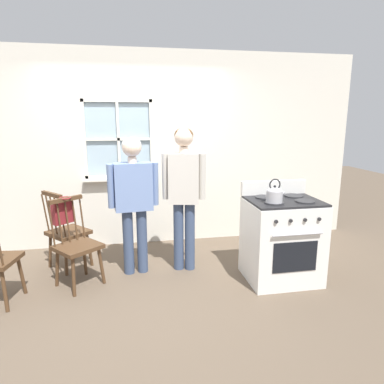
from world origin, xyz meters
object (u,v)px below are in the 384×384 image
(chair_center_cluster, at_px, (67,233))
(potted_plant, at_px, (115,174))
(kettle, at_px, (274,194))
(person_elderly_left, at_px, (133,192))
(stove, at_px, (282,239))
(person_teen_center, at_px, (184,186))
(handbag, at_px, (63,211))
(chair_by_window, at_px, (77,246))

(chair_center_cluster, relative_size, potted_plant, 4.23)
(chair_center_cluster, height_order, kettle, kettle)
(person_elderly_left, bearing_deg, stove, -21.81)
(person_elderly_left, relative_size, stove, 1.46)
(kettle, bearing_deg, chair_center_cluster, 158.27)
(kettle, bearing_deg, person_teen_center, 145.36)
(chair_center_cluster, height_order, potted_plant, potted_plant)
(stove, relative_size, handbag, 3.53)
(person_teen_center, height_order, stove, person_teen_center)
(chair_by_window, bearing_deg, chair_center_cluster, 70.65)
(person_elderly_left, distance_m, person_teen_center, 0.58)
(stove, xyz_separation_m, handbag, (-2.38, 0.46, 0.32))
(chair_center_cluster, xyz_separation_m, potted_plant, (0.58, 0.63, 0.60))
(person_elderly_left, xyz_separation_m, person_teen_center, (0.58, -0.01, 0.05))
(stove, bearing_deg, chair_by_window, 172.94)
(person_elderly_left, xyz_separation_m, handbag, (-0.78, -0.01, -0.18))
(chair_by_window, distance_m, chair_center_cluster, 0.52)
(chair_center_cluster, xyz_separation_m, handbag, (0.03, -0.30, 0.35))
(chair_center_cluster, distance_m, person_elderly_left, 1.01)
(kettle, bearing_deg, potted_plant, 137.42)
(person_teen_center, height_order, potted_plant, person_teen_center)
(person_elderly_left, relative_size, person_teen_center, 0.94)
(person_elderly_left, relative_size, potted_plant, 6.98)
(potted_plant, bearing_deg, stove, -37.24)
(chair_by_window, relative_size, handbag, 3.13)
(potted_plant, bearing_deg, person_elderly_left, -76.22)
(chair_center_cluster, bearing_deg, handbag, 144.55)
(potted_plant, xyz_separation_m, handbag, (-0.55, -0.94, -0.25))
(chair_by_window, distance_m, handbag, 0.42)
(person_teen_center, height_order, kettle, person_teen_center)
(kettle, height_order, potted_plant, potted_plant)
(person_elderly_left, distance_m, potted_plant, 0.96)
(person_elderly_left, distance_m, handbag, 0.80)
(person_teen_center, xyz_separation_m, potted_plant, (-0.81, 0.93, 0.02))
(chair_by_window, bearing_deg, stove, -46.86)
(chair_center_cluster, bearing_deg, potted_plant, -83.59)
(handbag, bearing_deg, person_elderly_left, 0.69)
(chair_center_cluster, distance_m, kettle, 2.48)
(person_elderly_left, height_order, stove, person_elderly_left)
(chair_center_cluster, relative_size, handbag, 3.13)
(chair_center_cluster, height_order, handbag, same)
(stove, distance_m, handbag, 2.44)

